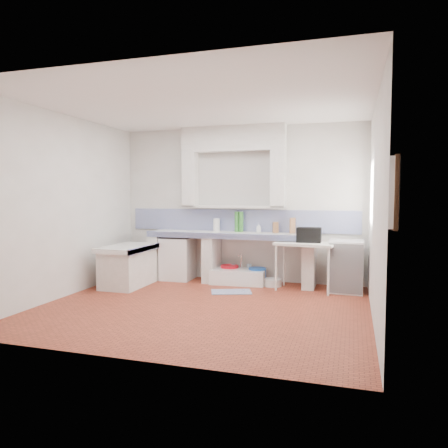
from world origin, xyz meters
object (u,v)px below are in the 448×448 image
(stove, at_px, (178,259))
(fridge, at_px, (346,266))
(sink, at_px, (239,277))
(side_table, at_px, (305,267))

(stove, relative_size, fridge, 0.93)
(sink, relative_size, side_table, 1.00)
(side_table, bearing_deg, fridge, 18.49)
(sink, distance_m, fridge, 1.86)
(stove, bearing_deg, side_table, -7.26)
(sink, height_order, side_table, side_table)
(fridge, bearing_deg, stove, 179.61)
(sink, distance_m, side_table, 1.23)
(stove, distance_m, fridge, 3.01)
(side_table, height_order, fridge, fridge)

